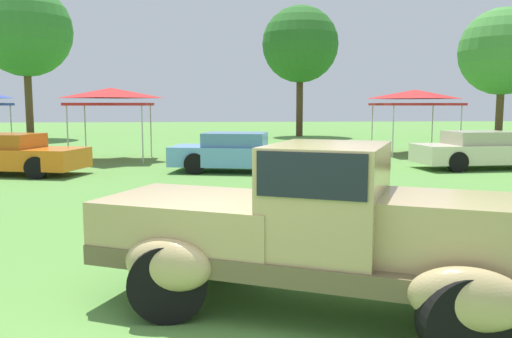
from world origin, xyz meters
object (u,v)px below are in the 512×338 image
(show_car_cream, at_px, (482,150))
(canopy_tent_right_field, at_px, (415,97))
(show_car_orange, at_px, (10,155))
(canopy_tent_center_field, at_px, (111,95))
(show_car_skyblue, at_px, (239,153))
(feature_pickup_truck, at_px, (319,227))

(show_car_cream, xyz_separation_m, canopy_tent_right_field, (-0.31, 5.15, 1.82))
(show_car_orange, xyz_separation_m, canopy_tent_center_field, (2.32, 3.86, 1.82))
(show_car_orange, xyz_separation_m, show_car_cream, (14.85, 0.26, 0.00))
(show_car_cream, bearing_deg, canopy_tent_center_field, 163.97)
(show_car_skyblue, bearing_deg, show_car_cream, 1.34)
(show_car_orange, bearing_deg, show_car_skyblue, 0.63)
(canopy_tent_center_field, relative_size, canopy_tent_right_field, 0.93)
(canopy_tent_center_field, bearing_deg, feature_pickup_truck, -72.26)
(show_car_skyblue, height_order, show_car_cream, same)
(show_car_cream, bearing_deg, show_car_skyblue, -178.66)
(feature_pickup_truck, bearing_deg, show_car_cream, 55.99)
(show_car_orange, distance_m, show_car_cream, 14.85)
(feature_pickup_truck, height_order, show_car_skyblue, feature_pickup_truck)
(show_car_cream, distance_m, canopy_tent_right_field, 5.47)
(feature_pickup_truck, distance_m, show_car_cream, 13.81)
(show_car_skyblue, distance_m, canopy_tent_right_field, 9.50)
(feature_pickup_truck, distance_m, canopy_tent_right_field, 18.24)
(show_car_skyblue, xyz_separation_m, show_car_cream, (7.95, 0.19, 0.00))
(show_car_skyblue, xyz_separation_m, canopy_tent_center_field, (-4.58, 3.79, 1.82))
(show_car_cream, bearing_deg, show_car_orange, -178.99)
(canopy_tent_center_field, bearing_deg, show_car_orange, -120.94)
(show_car_skyblue, distance_m, canopy_tent_center_field, 6.22)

